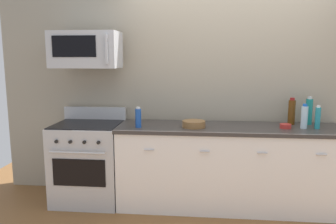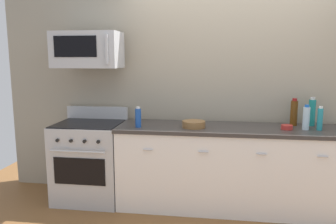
{
  "view_description": "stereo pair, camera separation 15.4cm",
  "coord_description": "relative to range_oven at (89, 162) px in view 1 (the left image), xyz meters",
  "views": [
    {
      "loc": [
        -0.34,
        -3.58,
        1.66
      ],
      "look_at": [
        -0.69,
        -0.05,
        1.08
      ],
      "focal_mm": 35.31,
      "sensor_mm": 36.0,
      "label": 1
    },
    {
      "loc": [
        -0.19,
        -3.57,
        1.66
      ],
      "look_at": [
        -0.69,
        -0.05,
        1.08
      ],
      "focal_mm": 35.31,
      "sensor_mm": 36.0,
      "label": 2
    }
  ],
  "objects": [
    {
      "name": "bowl_red_small",
      "position": [
        2.19,
        -0.04,
        0.48
      ],
      "size": [
        0.12,
        0.12,
        0.05
      ],
      "color": "#B72D28",
      "rests_on": "countertop_slab"
    },
    {
      "name": "bottle_wine_amber",
      "position": [
        2.3,
        0.19,
        0.59
      ],
      "size": [
        0.08,
        0.08,
        0.3
      ],
      "color": "#59330F",
      "rests_on": "countertop_slab"
    },
    {
      "name": "counter_unit",
      "position": [
        1.62,
        -0.0,
        -0.01
      ],
      "size": [
        2.48,
        0.66,
        0.92
      ],
      "color": "white",
      "rests_on": "ground_plane"
    },
    {
      "name": "bottle_soda_blue",
      "position": [
        0.62,
        -0.15,
        0.56
      ],
      "size": [
        0.06,
        0.06,
        0.22
      ],
      "color": "#1E4CA5",
      "rests_on": "countertop_slab"
    },
    {
      "name": "bottle_sparkling_teal",
      "position": [
        2.49,
        0.2,
        0.6
      ],
      "size": [
        0.08,
        0.08,
        0.32
      ],
      "color": "#197F7A",
      "rests_on": "countertop_slab"
    },
    {
      "name": "microwave",
      "position": [
        0.0,
        0.04,
        1.28
      ],
      "size": [
        0.74,
        0.44,
        0.4
      ],
      "color": "#B7BABF"
    },
    {
      "name": "range_oven",
      "position": [
        0.0,
        0.0,
        0.0
      ],
      "size": [
        0.76,
        0.69,
        1.07
      ],
      "color": "#B7BABF",
      "rests_on": "ground_plane"
    },
    {
      "name": "back_wall",
      "position": [
        1.62,
        0.41,
        0.88
      ],
      "size": [
        5.57,
        0.1,
        2.7
      ],
      "primitive_type": "cube",
      "color": "#9E937F",
      "rests_on": "ground_plane"
    },
    {
      "name": "bottle_water_clear",
      "position": [
        2.38,
        -0.03,
        0.58
      ],
      "size": [
        0.07,
        0.07,
        0.26
      ],
      "color": "silver",
      "rests_on": "countertop_slab"
    },
    {
      "name": "bowl_wooden_salad",
      "position": [
        1.21,
        -0.08,
        0.49
      ],
      "size": [
        0.25,
        0.25,
        0.07
      ],
      "color": "brown",
      "rests_on": "countertop_slab"
    },
    {
      "name": "bottle_dish_soap",
      "position": [
        2.51,
        -0.03,
        0.57
      ],
      "size": [
        0.06,
        0.06,
        0.25
      ],
      "color": "teal",
      "rests_on": "countertop_slab"
    },
    {
      "name": "ground_plane",
      "position": [
        1.62,
        -0.0,
        -0.47
      ],
      "size": [
        6.69,
        6.69,
        0.0
      ],
      "primitive_type": "plane",
      "color": "brown"
    }
  ]
}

